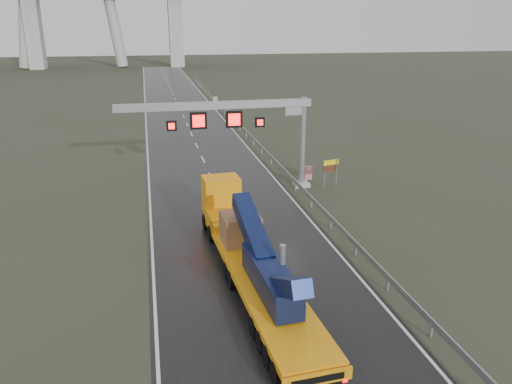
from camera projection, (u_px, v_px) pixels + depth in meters
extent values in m
plane|color=#2F3425|center=(273.00, 315.00, 22.65)|extent=(400.00, 400.00, 0.00)
cube|color=black|center=(191.00, 134.00, 59.67)|extent=(11.00, 200.00, 0.02)
cube|color=#A0A09B|center=(301.00, 184.00, 40.66)|extent=(1.20, 1.20, 0.30)
cylinder|color=#9B9FA4|center=(303.00, 143.00, 39.55)|extent=(0.48, 0.48, 7.20)
cube|color=#9B9FA4|center=(215.00, 105.00, 37.13)|extent=(14.80, 0.55, 0.55)
cube|color=#9B9FA4|center=(294.00, 109.00, 38.52)|extent=(1.40, 0.35, 0.90)
cube|color=#9B9FA4|center=(215.00, 99.00, 36.98)|extent=(0.35, 0.35, 0.35)
cube|color=black|center=(198.00, 121.00, 37.17)|extent=(1.25, 0.25, 1.25)
cube|color=#FF0C0C|center=(199.00, 121.00, 37.04)|extent=(0.90, 0.02, 0.90)
cube|color=black|center=(234.00, 119.00, 37.72)|extent=(1.25, 0.25, 1.25)
cube|color=#FF0C0C|center=(234.00, 120.00, 37.59)|extent=(0.90, 0.02, 0.90)
cube|color=black|center=(172.00, 126.00, 36.87)|extent=(0.75, 0.25, 0.75)
cube|color=#FF0C0C|center=(172.00, 126.00, 36.74)|extent=(0.54, 0.02, 0.54)
cube|color=black|center=(260.00, 122.00, 38.22)|extent=(0.75, 0.25, 0.75)
cube|color=#FF0C0C|center=(260.00, 123.00, 38.09)|extent=(0.54, 0.02, 0.54)
cube|color=#A0A09B|center=(34.00, 31.00, 141.77)|extent=(4.00, 6.00, 21.00)
cube|color=#A0A09B|center=(176.00, 31.00, 149.85)|extent=(4.00, 6.00, 21.00)
cube|color=#F5B00D|center=(265.00, 285.00, 23.33)|extent=(3.27, 12.84, 0.32)
cube|color=#F5B00D|center=(317.00, 379.00, 17.47)|extent=(2.64, 0.26, 0.50)
cube|color=black|center=(318.00, 380.00, 17.41)|extent=(2.00, 0.13, 0.27)
cube|color=#FF0505|center=(345.00, 381.00, 17.76)|extent=(0.20, 0.05, 0.11)
cube|color=#F5B00D|center=(232.00, 225.00, 29.35)|extent=(2.42, 1.22, 0.45)
cube|color=#F5B00D|center=(227.00, 220.00, 30.75)|extent=(2.51, 2.86, 1.09)
cube|color=#F5B00D|center=(221.00, 195.00, 31.89)|extent=(2.37, 1.94, 2.36)
cube|color=black|center=(218.00, 187.00, 32.65)|extent=(2.09, 0.17, 1.09)
cube|color=#0D173E|center=(271.00, 278.00, 22.23)|extent=(1.58, 5.51, 1.27)
cube|color=#0D173E|center=(252.00, 229.00, 24.78)|extent=(1.19, 5.05, 2.32)
cube|color=#0D173E|center=(288.00, 286.00, 19.89)|extent=(1.02, 3.64, 2.19)
cylinder|color=#9B9FA4|center=(283.00, 260.00, 22.10)|extent=(0.29, 0.29, 1.45)
cube|color=#986C44|center=(240.00, 228.00, 27.33)|extent=(2.11, 2.11, 1.63)
cylinder|color=black|center=(294.00, 346.00, 19.76)|extent=(2.68, 1.06, 0.91)
cylinder|color=black|center=(252.00, 273.00, 25.56)|extent=(2.68, 1.06, 0.91)
cylinder|color=black|center=(222.00, 220.00, 32.26)|extent=(2.51, 1.14, 1.00)
cylinder|color=#9B9FA4|center=(325.00, 174.00, 39.72)|extent=(0.08, 0.08, 2.39)
cylinder|color=#9B9FA4|center=(336.00, 173.00, 39.92)|extent=(0.08, 0.08, 2.39)
cube|color=#FDF90D|center=(331.00, 162.00, 39.52)|extent=(1.36, 0.40, 0.40)
cube|color=#542B18|center=(331.00, 168.00, 39.68)|extent=(1.36, 0.40, 0.45)
cube|color=red|center=(308.00, 173.00, 42.29)|extent=(0.72, 0.49, 1.12)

